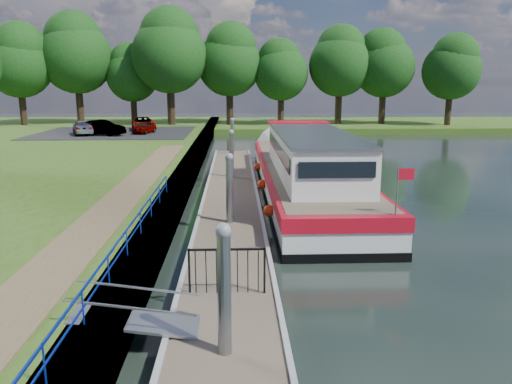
{
  "coord_description": "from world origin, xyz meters",
  "views": [
    {
      "loc": [
        0.23,
        -9.07,
        5.4
      ],
      "look_at": [
        0.98,
        9.05,
        1.4
      ],
      "focal_mm": 35.0,
      "sensor_mm": 36.0,
      "label": 1
    }
  ],
  "objects_px": {
    "car_b": "(102,128)",
    "car_c": "(83,128)",
    "car_a": "(144,127)",
    "car_d": "(143,124)",
    "barge": "(303,170)",
    "pontoon": "(231,200)"
  },
  "relations": [
    {
      "from": "car_b",
      "to": "car_c",
      "type": "distance_m",
      "value": 2.07
    },
    {
      "from": "car_a",
      "to": "car_b",
      "type": "bearing_deg",
      "value": -139.5
    },
    {
      "from": "car_a",
      "to": "car_d",
      "type": "distance_m",
      "value": 3.08
    },
    {
      "from": "barge",
      "to": "car_b",
      "type": "distance_m",
      "value": 24.9
    },
    {
      "from": "pontoon",
      "to": "car_d",
      "type": "relative_size",
      "value": 6.64
    },
    {
      "from": "car_a",
      "to": "car_d",
      "type": "xyz_separation_m",
      "value": [
        -0.64,
        3.01,
        0.1
      ]
    },
    {
      "from": "pontoon",
      "to": "car_c",
      "type": "height_order",
      "value": "car_c"
    },
    {
      "from": "barge",
      "to": "car_a",
      "type": "bearing_deg",
      "value": 118.54
    },
    {
      "from": "pontoon",
      "to": "car_b",
      "type": "bearing_deg",
      "value": 117.1
    },
    {
      "from": "pontoon",
      "to": "car_b",
      "type": "relative_size",
      "value": 7.48
    },
    {
      "from": "car_b",
      "to": "car_d",
      "type": "xyz_separation_m",
      "value": [
        2.75,
        4.66,
        -0.03
      ]
    },
    {
      "from": "car_c",
      "to": "car_d",
      "type": "relative_size",
      "value": 0.94
    },
    {
      "from": "car_a",
      "to": "car_c",
      "type": "distance_m",
      "value": 5.36
    },
    {
      "from": "car_b",
      "to": "car_d",
      "type": "distance_m",
      "value": 5.41
    },
    {
      "from": "pontoon",
      "to": "barge",
      "type": "distance_m",
      "value": 4.52
    },
    {
      "from": "car_b",
      "to": "barge",
      "type": "bearing_deg",
      "value": -122.84
    },
    {
      "from": "car_c",
      "to": "car_d",
      "type": "xyz_separation_m",
      "value": [
        4.65,
        3.85,
        0.01
      ]
    },
    {
      "from": "car_d",
      "to": "car_c",
      "type": "bearing_deg",
      "value": -153.38
    },
    {
      "from": "barge",
      "to": "car_c",
      "type": "relative_size",
      "value": 4.99
    },
    {
      "from": "pontoon",
      "to": "barge",
      "type": "xyz_separation_m",
      "value": [
        3.6,
        2.59,
        0.9
      ]
    },
    {
      "from": "car_a",
      "to": "car_b",
      "type": "xyz_separation_m",
      "value": [
        -3.38,
        -1.65,
        0.13
      ]
    },
    {
      "from": "car_c",
      "to": "car_d",
      "type": "bearing_deg",
      "value": -159.58
    }
  ]
}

